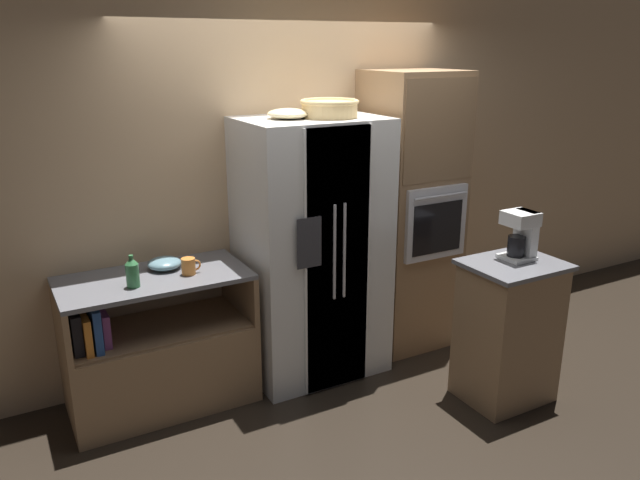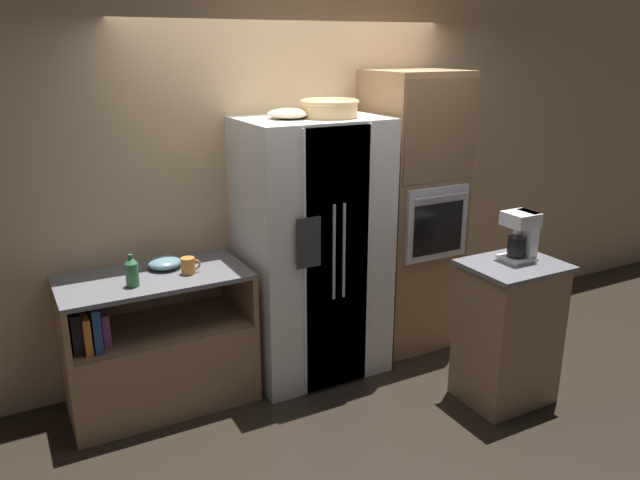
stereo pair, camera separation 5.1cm
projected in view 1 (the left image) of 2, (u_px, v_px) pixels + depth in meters
ground_plane at (318, 367)px, 4.73m from camera, size 20.00×20.00×0.00m
wall_back at (290, 175)px, 4.67m from camera, size 12.00×0.06×2.80m
counter_left at (158, 358)px, 4.16m from camera, size 1.20×0.62×0.92m
refrigerator at (312, 249)px, 4.47m from camera, size 0.98×0.75×1.87m
wall_oven at (410, 212)px, 4.88m from camera, size 0.66×0.68×2.16m
island_counter at (508, 331)px, 4.20m from camera, size 0.62×0.51×0.98m
wicker_basket at (329, 108)px, 4.17m from camera, size 0.40×0.40×0.12m
fruit_bowl at (288, 114)px, 4.12m from camera, size 0.28×0.28×0.07m
bottle_tall at (132, 272)px, 3.79m from camera, size 0.08×0.08×0.20m
mug at (189, 266)px, 4.02m from camera, size 0.13×0.09×0.11m
mixing_bowl at (164, 263)px, 4.11m from camera, size 0.22×0.22×0.08m
coffee_maker at (521, 233)px, 4.07m from camera, size 0.19×0.19×0.32m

